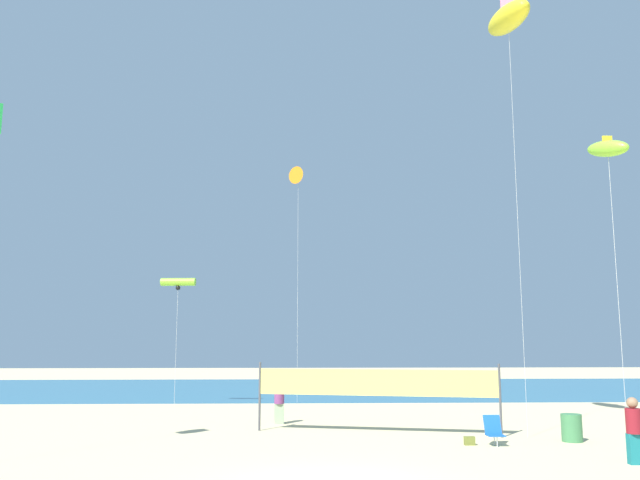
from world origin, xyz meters
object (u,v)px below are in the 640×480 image
object	(u,v)px
kite_lime_inflatable	(608,149)
kite_lime_tube	(178,282)
beachgoer_plum_shirt	(279,400)
trash_barrel	(572,428)
kite_orange_delta	(298,176)
folding_beach_chair	(494,430)
beachgoer_maroon_shirt	(634,428)
kite_yellow_inflatable	(508,19)
beach_handbag	(469,441)
volleyball_net	(375,385)

from	to	relation	value
kite_lime_inflatable	kite_lime_tube	size ratio (longest dim) A/B	1.46
beachgoer_plum_shirt	trash_barrel	xyz separation A→B (m)	(9.42, -4.68, -0.46)
kite_lime_tube	kite_lime_inflatable	bearing A→B (deg)	-44.10
beachgoer_plum_shirt	kite_orange_delta	xyz separation A→B (m)	(0.70, 8.48, 11.04)
kite_orange_delta	folding_beach_chair	bearing A→B (deg)	-66.37
kite_orange_delta	beachgoer_maroon_shirt	bearing A→B (deg)	-62.58
kite_lime_inflatable	kite_lime_tube	bearing A→B (deg)	135.90
beachgoer_maroon_shirt	kite_orange_delta	bearing A→B (deg)	-53.90
beachgoer_maroon_shirt	kite_lime_tube	distance (m)	21.76
kite_orange_delta	kite_yellow_inflatable	distance (m)	14.71
beach_handbag	kite_orange_delta	world-z (taller)	kite_orange_delta
trash_barrel	beachgoer_maroon_shirt	bearing A→B (deg)	-88.92
beachgoer_plum_shirt	beach_handbag	size ratio (longest dim) A/B	5.15
trash_barrel	folding_beach_chair	bearing A→B (deg)	-167.08
trash_barrel	volleyball_net	size ratio (longest dim) A/B	0.10
kite_lime_tube	beachgoer_plum_shirt	bearing A→B (deg)	-52.03
folding_beach_chair	kite_orange_delta	bearing A→B (deg)	113.23
beachgoer_maroon_shirt	kite_lime_tube	xyz separation A→B (m)	(-14.73, 15.18, 5.09)
beachgoer_plum_shirt	trash_barrel	bearing A→B (deg)	92.90
beachgoer_plum_shirt	folding_beach_chair	bearing A→B (deg)	81.10
beachgoer_maroon_shirt	trash_barrel	bearing A→B (deg)	-80.24
kite_orange_delta	kite_lime_tube	distance (m)	8.57
beachgoer_plum_shirt	kite_yellow_inflatable	world-z (taller)	kite_yellow_inflatable
kite_lime_inflatable	kite_lime_tube	xyz separation A→B (m)	(-14.92, 14.46, -2.68)
beach_handbag	kite_lime_inflatable	distance (m)	9.65
beach_handbag	kite_lime_inflatable	size ratio (longest dim) A/B	0.04
volleyball_net	kite_lime_inflatable	bearing A→B (deg)	-38.54
beachgoer_maroon_shirt	kite_orange_delta	distance (m)	22.05
kite_lime_inflatable	beachgoer_plum_shirt	bearing A→B (deg)	141.34
kite_yellow_inflatable	folding_beach_chair	bearing A→B (deg)	-136.12
kite_orange_delta	beach_handbag	bearing A→B (deg)	-68.94
folding_beach_chair	kite_yellow_inflatable	size ratio (longest dim) A/B	0.06
beachgoer_plum_shirt	kite_orange_delta	distance (m)	13.94
folding_beach_chair	kite_lime_inflatable	world-z (taller)	kite_lime_inflatable
kite_lime_tube	kite_orange_delta	bearing A→B (deg)	16.58
folding_beach_chair	beach_handbag	bearing A→B (deg)	174.86
kite_lime_inflatable	folding_beach_chair	bearing A→B (deg)	140.39
volleyball_net	beach_handbag	xyz separation A→B (m)	(2.58, -2.50, -1.51)
volleyball_net	kite_orange_delta	distance (m)	15.47
beachgoer_maroon_shirt	kite_lime_tube	size ratio (longest dim) A/B	0.27
volleyball_net	beachgoer_maroon_shirt	bearing A→B (deg)	-43.24
volleyball_net	kite_orange_delta	xyz separation A→B (m)	(-2.71, 11.23, 10.29)
trash_barrel	beach_handbag	bearing A→B (deg)	-170.83
trash_barrel	kite_yellow_inflatable	distance (m)	14.43
kite_lime_inflatable	trash_barrel	bearing A→B (deg)	94.81
trash_barrel	kite_lime_tube	world-z (taller)	kite_lime_tube
beach_handbag	kite_yellow_inflatable	xyz separation A→B (m)	(2.33, 1.46, 14.66)
kite_orange_delta	kite_lime_tube	xyz separation A→B (m)	(-5.94, -1.77, -5.92)
beachgoer_maroon_shirt	beach_handbag	world-z (taller)	beachgoer_maroon_shirt
beachgoer_maroon_shirt	kite_orange_delta	size ratio (longest dim) A/B	0.14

